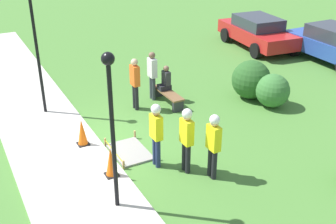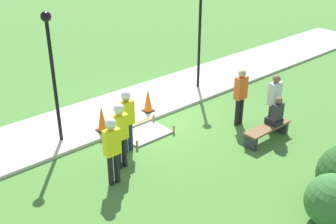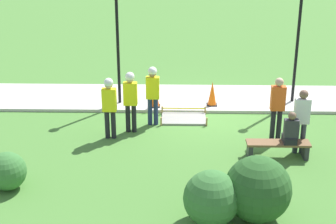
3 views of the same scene
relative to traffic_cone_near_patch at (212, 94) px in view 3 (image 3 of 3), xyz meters
The scene contains 17 objects.
ground_plane 0.73m from the traffic_cone_near_patch, 77.41° to the left, with size 60.00×60.00×0.00m, color #477A33.
sidewalk 0.92m from the traffic_cone_near_patch, 81.74° to the right, with size 28.00×2.62×0.10m.
wet_concrete_patch 1.51m from the traffic_cone_near_patch, 48.63° to the left, with size 1.44×1.01×0.27m.
traffic_cone_near_patch is the anchor object (origin of this frame).
traffic_cone_far_patch 1.90m from the traffic_cone_near_patch, ahead, with size 0.34×0.34×0.82m.
park_bench 3.98m from the traffic_cone_near_patch, 112.74° to the left, with size 1.68×0.44×0.45m.
person_seated_on_bench 4.15m from the traffic_cone_near_patch, 116.09° to the left, with size 0.36×0.44×0.89m.
worker_supervisor 3.30m from the traffic_cone_near_patch, 39.02° to the left, with size 0.40×0.27×1.86m.
worker_assistant 4.01m from the traffic_cone_near_patch, 39.15° to the left, with size 0.40×0.26×1.82m.
worker_trainee 2.48m from the traffic_cone_near_patch, 37.81° to the left, with size 0.40×0.27×1.85m.
bystander_in_orange_shirt 3.04m from the traffic_cone_near_patch, 124.34° to the left, with size 0.40×0.24×1.85m.
bystander_in_gray_shirt 4.03m from the traffic_cone_near_patch, 122.77° to the left, with size 0.40×0.24×1.81m.
lamppost_near 3.73m from the traffic_cone_near_patch, ahead, with size 0.28×0.28×3.74m.
lamppost_far 3.60m from the traffic_cone_near_patch, behind, with size 0.28×0.28×4.10m.
shrub_rounded_near 6.64m from the traffic_cone_near_patch, 94.89° to the left, with size 1.43×1.43×1.43m.
shrub_rounded_mid 6.82m from the traffic_cone_near_patch, 86.57° to the left, with size 1.20×1.20×1.20m.
shrub_rounded_far 7.50m from the traffic_cone_near_patch, 46.76° to the left, with size 0.92×0.92×0.92m.
Camera 3 is at (0.99, 15.59, 6.20)m, focal length 55.00 mm.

